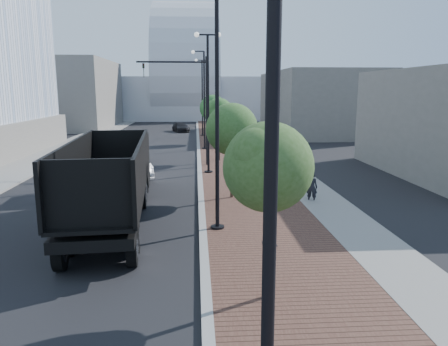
{
  "coord_description": "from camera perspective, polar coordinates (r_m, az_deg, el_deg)",
  "views": [
    {
      "loc": [
        -0.23,
        -6.6,
        5.63
      ],
      "look_at": [
        1.0,
        12.0,
        2.0
      ],
      "focal_mm": 34.24,
      "sensor_mm": 36.0,
      "label": 1
    }
  ],
  "objects": [
    {
      "name": "tree_2",
      "position": [
        33.72,
        -0.59,
        8.1
      ],
      "size": [
        2.27,
        2.2,
        5.03
      ],
      "color": "#382619",
      "rests_on": "ground"
    },
    {
      "name": "convention_center",
      "position": [
        91.61,
        -4.97,
        11.22
      ],
      "size": [
        50.0,
        30.0,
        50.0
      ],
      "color": "#B3B7BE",
      "rests_on": "ground"
    },
    {
      "name": "streetlight_3",
      "position": [
        40.62,
        -2.8,
        9.2
      ],
      "size": [
        1.44,
        0.56,
        9.21
      ],
      "color": "black",
      "rests_on": "ground"
    },
    {
      "name": "west_sidewalk",
      "position": [
        48.64,
        -19.01,
        3.85
      ],
      "size": [
        4.0,
        140.0,
        0.12
      ],
      "primitive_type": "cube",
      "color": "slate",
      "rests_on": "ground"
    },
    {
      "name": "commercial_block_nw",
      "position": [
        69.47,
        -20.62,
        9.81
      ],
      "size": [
        14.0,
        20.0,
        10.0
      ],
      "primitive_type": "cube",
      "color": "slate",
      "rests_on": "ground"
    },
    {
      "name": "commercial_block_ne",
      "position": [
        58.9,
        12.38,
        9.19
      ],
      "size": [
        12.0,
        22.0,
        8.0
      ],
      "primitive_type": "cube",
      "color": "#615E57",
      "rests_on": "ground"
    },
    {
      "name": "concrete_strip",
      "position": [
        47.37,
        4.06,
        4.25
      ],
      "size": [
        2.4,
        140.0,
        0.13
      ],
      "primitive_type": "cube",
      "color": "slate",
      "rests_on": "ground"
    },
    {
      "name": "curb",
      "position": [
        46.93,
        -3.48,
        4.2
      ],
      "size": [
        0.3,
        140.0,
        0.14
      ],
      "primitive_type": "cube",
      "color": "gray",
      "rests_on": "ground"
    },
    {
      "name": "pedestrian",
      "position": [
        22.09,
        11.64,
        -1.87
      ],
      "size": [
        0.67,
        0.57,
        1.57
      ],
      "primitive_type": "imported",
      "rotation": [
        0.0,
        0.0,
        2.75
      ],
      "color": "black",
      "rests_on": "ground"
    },
    {
      "name": "tree_3",
      "position": [
        45.7,
        -1.44,
        8.65
      ],
      "size": [
        2.81,
        2.81,
        5.15
      ],
      "color": "#382619",
      "rests_on": "ground"
    },
    {
      "name": "tree_0",
      "position": [
        10.96,
        6.13,
        0.76
      ],
      "size": [
        2.38,
        2.33,
        4.87
      ],
      "color": "#382619",
      "rests_on": "ground"
    },
    {
      "name": "traffic_mast",
      "position": [
        31.6,
        -3.96,
        9.82
      ],
      "size": [
        5.09,
        0.2,
        8.0
      ],
      "color": "black",
      "rests_on": "ground"
    },
    {
      "name": "streetlight_2",
      "position": [
        28.62,
        -2.14,
        9.39
      ],
      "size": [
        1.72,
        0.56,
        9.28
      ],
      "color": "black",
      "rests_on": "ground"
    },
    {
      "name": "utility_cover_2",
      "position": [
        26.31,
        2.04,
        -1.05
      ],
      "size": [
        0.5,
        0.5,
        0.02
      ],
      "primitive_type": "cube",
      "color": "black",
      "rests_on": "sidewalk"
    },
    {
      "name": "dump_truck",
      "position": [
        21.33,
        -13.87,
        -0.34
      ],
      "size": [
        3.69,
        13.82,
        3.67
      ],
      "rotation": [
        0.0,
        0.0,
        0.07
      ],
      "color": "black",
      "rests_on": "ground"
    },
    {
      "name": "utility_cover_1",
      "position": [
        15.82,
        6.11,
        -9.39
      ],
      "size": [
        0.5,
        0.5,
        0.02
      ],
      "primitive_type": "cube",
      "color": "black",
      "rests_on": "sidewalk"
    },
    {
      "name": "streetlight_4",
      "position": [
        52.61,
        -2.92,
        10.13
      ],
      "size": [
        1.72,
        0.56,
        9.28
      ],
      "color": "black",
      "rests_on": "ground"
    },
    {
      "name": "tree_1",
      "position": [
        21.79,
        1.18,
        5.84
      ],
      "size": [
        2.66,
        2.66,
        5.01
      ],
      "color": "#382619",
      "rests_on": "ground"
    },
    {
      "name": "streetlight_1",
      "position": [
        16.66,
        -1.32,
        6.59
      ],
      "size": [
        1.44,
        0.56,
        9.21
      ],
      "color": "black",
      "rests_on": "ground"
    },
    {
      "name": "sidewalk",
      "position": [
        47.08,
        0.8,
        4.23
      ],
      "size": [
        7.0,
        140.0,
        0.12
      ],
      "primitive_type": "cube",
      "color": "#4C2D23",
      "rests_on": "ground"
    },
    {
      "name": "dark_car_mid",
      "position": [
        33.8,
        -12.51,
        2.27
      ],
      "size": [
        2.12,
        4.59,
        1.27
      ],
      "primitive_type": "imported",
      "rotation": [
        0.0,
        0.0,
        0.0
      ],
      "color": "black",
      "rests_on": "ground"
    },
    {
      "name": "dark_car_far",
      "position": [
        59.18,
        -5.8,
        6.11
      ],
      "size": [
        2.82,
        4.58,
        1.24
      ],
      "primitive_type": "imported",
      "rotation": [
        0.0,
        0.0,
        0.27
      ],
      "color": "black",
      "rests_on": "ground"
    },
    {
      "name": "streetlight_0",
      "position": [
        4.74,
        6.31,
        1.09
      ],
      "size": [
        1.72,
        0.56,
        9.28
      ],
      "color": "black",
      "rests_on": "ground"
    },
    {
      "name": "white_sedan",
      "position": [
        28.69,
        -12.62,
        1.16
      ],
      "size": [
        3.76,
        5.43,
        1.7
      ],
      "primitive_type": "imported",
      "rotation": [
        0.0,
        0.0,
        0.43
      ],
      "color": "white",
      "rests_on": "ground"
    }
  ]
}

